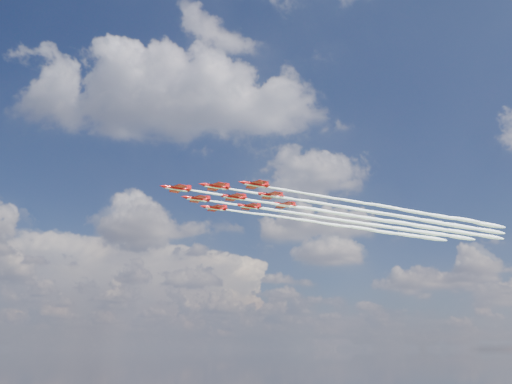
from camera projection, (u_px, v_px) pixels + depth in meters
jet_lead at (328, 212)px, 185.08m from camera, size 111.69×59.66×2.62m
jet_row2_port at (362, 210)px, 183.17m from camera, size 111.69×59.66×2.62m
jet_row2_starb at (337, 219)px, 196.06m from camera, size 111.69×59.66×2.62m
jet_row3_port at (397, 209)px, 181.26m from camera, size 111.69×59.66×2.62m
jet_row3_centre at (369, 218)px, 194.14m from camera, size 111.69×59.66×2.62m
jet_row3_starb at (345, 226)px, 207.03m from camera, size 111.69×59.66×2.62m
jet_row4_port at (403, 217)px, 192.23m from camera, size 111.69×59.66×2.62m
jet_row4_starb at (376, 225)px, 205.12m from camera, size 111.69×59.66×2.62m
jet_tail at (407, 224)px, 203.20m from camera, size 111.69×59.66×2.62m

